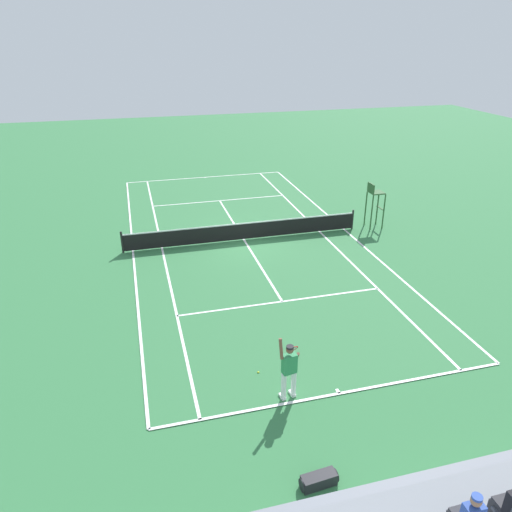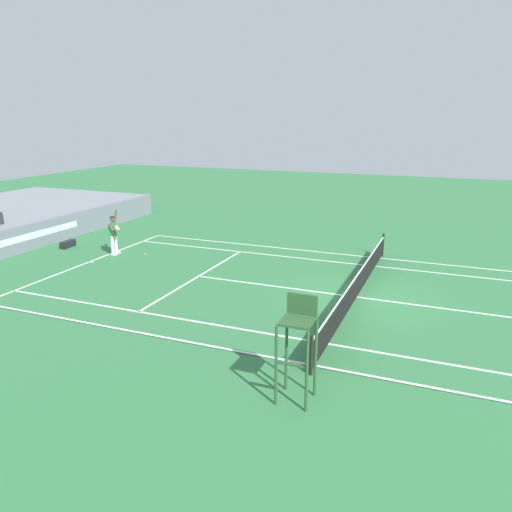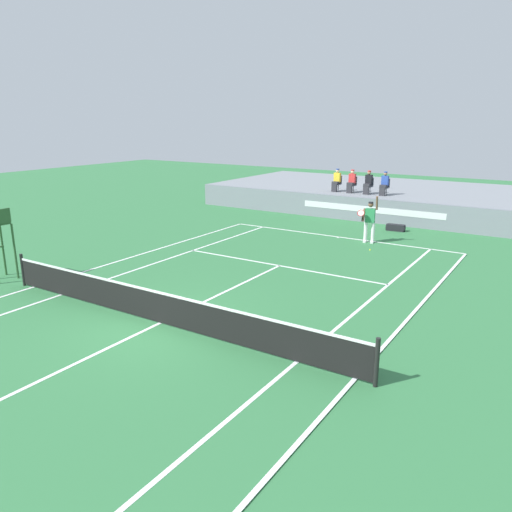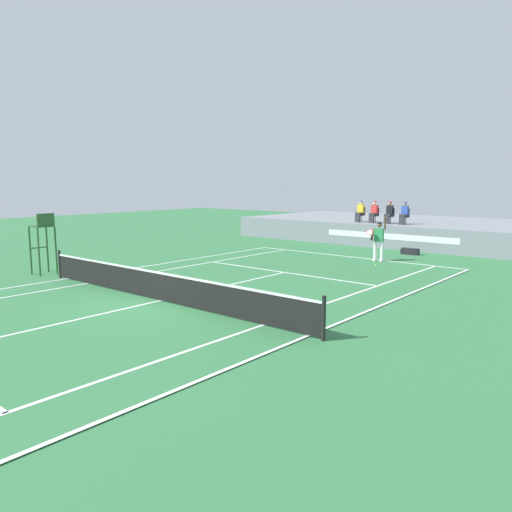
% 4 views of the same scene
% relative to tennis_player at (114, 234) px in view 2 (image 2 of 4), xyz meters
% --- Properties ---
extents(ground_plane, '(80.00, 80.00, 0.00)m').
position_rel_tennis_player_xyz_m(ground_plane, '(-1.49, -11.64, -0.99)').
color(ground_plane, '#337542').
extents(court, '(11.08, 23.88, 0.03)m').
position_rel_tennis_player_xyz_m(court, '(-1.49, -11.64, -0.98)').
color(court, '#337542').
rests_on(court, ground).
extents(net, '(11.98, 0.10, 1.07)m').
position_rel_tennis_player_xyz_m(net, '(-1.49, -11.64, -0.47)').
color(net, black).
rests_on(net, ground).
extents(barrier_wall, '(21.79, 0.25, 1.27)m').
position_rel_tennis_player_xyz_m(barrier_wall, '(-1.49, 4.35, -0.36)').
color(barrier_wall, gray).
rests_on(barrier_wall, ground).
extents(tennis_player, '(0.75, 0.72, 2.08)m').
position_rel_tennis_player_xyz_m(tennis_player, '(0.00, 0.00, 0.00)').
color(tennis_player, white).
rests_on(tennis_player, ground).
extents(tennis_ball, '(0.07, 0.07, 0.07)m').
position_rel_tennis_player_xyz_m(tennis_ball, '(0.55, -1.28, -0.96)').
color(tennis_ball, '#D1E533').
rests_on(tennis_ball, ground).
extents(umpire_chair, '(0.77, 0.77, 2.44)m').
position_rel_tennis_player_xyz_m(umpire_chair, '(-8.61, -11.64, 0.56)').
color(umpire_chair, '#2D562D').
rests_on(umpire_chair, ground).
extents(equipment_bag, '(0.92, 0.40, 0.32)m').
position_rel_tennis_player_xyz_m(equipment_bag, '(0.26, 3.03, -0.83)').
color(equipment_bag, black).
rests_on(equipment_bag, ground).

